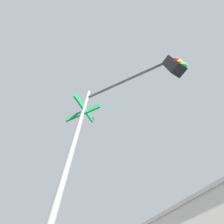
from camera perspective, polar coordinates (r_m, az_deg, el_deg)
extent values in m
cylinder|color=#474C47|center=(3.07, -16.06, -16.70)|extent=(0.12, 0.12, 5.66)
cylinder|color=#474C47|center=(4.63, 4.99, 12.05)|extent=(2.28, 1.57, 0.09)
cube|color=black|center=(4.30, 22.80, 16.24)|extent=(0.28, 0.28, 0.80)
sphere|color=red|center=(4.56, 23.57, 17.84)|extent=(0.18, 0.18, 0.18)
sphere|color=orange|center=(4.34, 24.71, 16.85)|extent=(0.18, 0.18, 0.18)
sphere|color=green|center=(4.12, 25.96, 15.74)|extent=(0.18, 0.18, 0.18)
cube|color=#0F5128|center=(4.19, -11.20, -0.23)|extent=(0.94, 0.65, 0.20)
cube|color=#0F5128|center=(4.37, -10.74, 1.39)|extent=(0.59, 0.85, 0.20)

